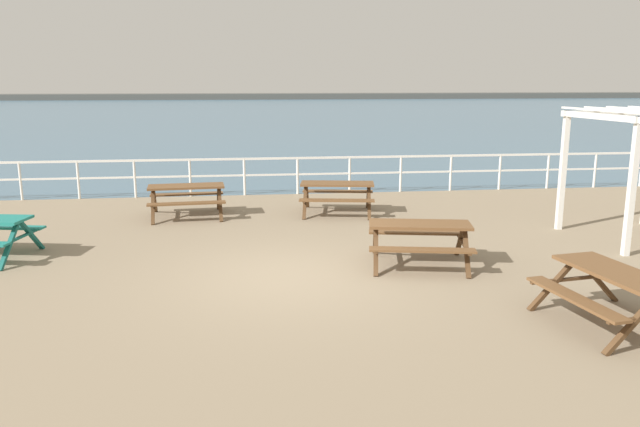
# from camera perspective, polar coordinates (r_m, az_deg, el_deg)

# --- Properties ---
(ground_plane) EXTENTS (30.00, 24.00, 0.20)m
(ground_plane) POSITION_cam_1_polar(r_m,az_deg,el_deg) (10.78, -2.46, -6.20)
(ground_plane) COLOR gray
(sea_band) EXTENTS (142.00, 90.00, 0.01)m
(sea_band) POSITION_cam_1_polar(r_m,az_deg,el_deg) (63.04, -6.42, 9.09)
(sea_band) COLOR #476B84
(sea_band) RESTS_ON ground
(distant_shoreline) EXTENTS (142.00, 6.00, 1.80)m
(distant_shoreline) POSITION_cam_1_polar(r_m,az_deg,el_deg) (106.00, -6.75, 10.29)
(distant_shoreline) COLOR #4C4C47
(distant_shoreline) RESTS_ON ground
(seaward_railing) EXTENTS (23.07, 0.07, 1.08)m
(seaward_railing) POSITION_cam_1_polar(r_m,az_deg,el_deg) (18.15, -4.48, 4.02)
(seaward_railing) COLOR white
(seaward_railing) RESTS_ON ground
(picnic_table_near_left) EXTENTS (2.03, 1.80, 0.80)m
(picnic_table_near_left) POSITION_cam_1_polar(r_m,az_deg,el_deg) (15.55, 1.58, 2.12)
(picnic_table_near_left) COLOR brown
(picnic_table_near_left) RESTS_ON ground
(picnic_table_mid_centre) EXTENTS (1.91, 1.67, 0.80)m
(picnic_table_mid_centre) POSITION_cam_1_polar(r_m,az_deg,el_deg) (15.50, -12.05, 1.83)
(picnic_table_mid_centre) COLOR brown
(picnic_table_mid_centre) RESTS_ON ground
(picnic_table_far_right) EXTENTS (2.06, 1.83, 0.80)m
(picnic_table_far_right) POSITION_cam_1_polar(r_m,az_deg,el_deg) (11.34, 9.04, -1.81)
(picnic_table_far_right) COLOR brown
(picnic_table_far_right) RESTS_ON ground
(picnic_table_seaward) EXTENTS (1.77, 2.01, 0.80)m
(picnic_table_seaward) POSITION_cam_1_polar(r_m,az_deg,el_deg) (9.37, 25.22, -5.84)
(picnic_table_seaward) COLOR brown
(picnic_table_seaward) RESTS_ON ground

